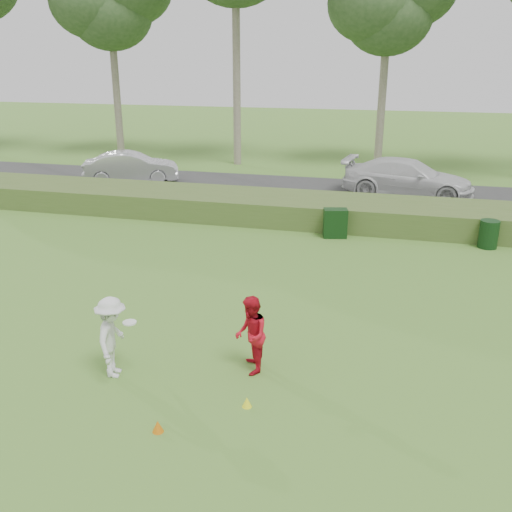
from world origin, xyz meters
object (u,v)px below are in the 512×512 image
(player_red, at_px, (251,335))
(car_mid, at_px, (131,167))
(cone_orange, at_px, (158,426))
(cone_yellow, at_px, (247,402))
(car_right, at_px, (408,178))
(player_white, at_px, (112,337))
(utility_cabinet, at_px, (335,223))
(trash_bin, at_px, (489,234))

(player_red, xyz_separation_m, car_mid, (-10.35, 15.82, 0.01))
(player_red, bearing_deg, cone_orange, -42.41)
(cone_yellow, xyz_separation_m, car_mid, (-10.60, 17.06, 0.72))
(cone_orange, distance_m, car_right, 18.92)
(player_white, distance_m, car_right, 17.86)
(player_red, xyz_separation_m, utility_cabinet, (0.54, 9.47, -0.30))
(player_white, xyz_separation_m, trash_bin, (8.23, 10.39, -0.37))
(car_mid, bearing_deg, player_white, -177.07)
(player_white, distance_m, cone_yellow, 2.98)
(player_white, bearing_deg, cone_orange, -145.76)
(player_red, relative_size, car_right, 0.28)
(cone_orange, bearing_deg, car_right, 77.86)
(cone_yellow, bearing_deg, player_red, 101.50)
(player_white, xyz_separation_m, utility_cabinet, (3.15, 10.29, -0.33))
(player_white, bearing_deg, trash_bin, -50.52)
(cone_orange, distance_m, car_mid, 20.41)
(trash_bin, bearing_deg, car_right, 112.12)
(player_red, distance_m, car_mid, 18.90)
(cone_orange, bearing_deg, car_mid, 117.18)
(player_red, xyz_separation_m, trash_bin, (5.62, 9.57, -0.34))
(cone_orange, xyz_separation_m, car_mid, (-9.32, 18.14, 0.71))
(car_right, bearing_deg, cone_orange, 175.57)
(cone_yellow, height_order, trash_bin, trash_bin)
(trash_bin, bearing_deg, utility_cabinet, -178.87)
(cone_orange, relative_size, utility_cabinet, 0.21)
(player_white, height_order, cone_orange, player_white)
(trash_bin, distance_m, car_mid, 17.15)
(player_white, bearing_deg, cone_yellow, -110.48)
(player_red, relative_size, utility_cabinet, 1.59)
(player_red, height_order, trash_bin, player_red)
(car_right, bearing_deg, cone_yellow, 178.91)
(trash_bin, bearing_deg, player_white, -128.40)
(car_mid, height_order, car_right, car_right)
(cone_yellow, distance_m, utility_cabinet, 10.72)
(utility_cabinet, xyz_separation_m, car_right, (2.40, 6.69, 0.38))
(player_white, height_order, player_red, player_white)
(cone_yellow, distance_m, car_right, 17.62)
(utility_cabinet, distance_m, car_right, 7.12)
(cone_orange, xyz_separation_m, cone_yellow, (1.28, 1.08, -0.01))
(cone_yellow, xyz_separation_m, trash_bin, (5.37, 10.81, 0.37))
(player_red, bearing_deg, trash_bin, 131.05)
(player_white, height_order, car_right, car_right)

